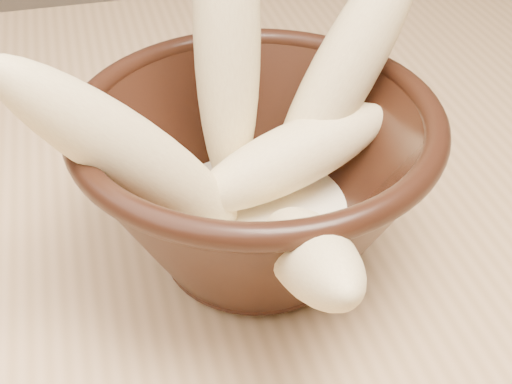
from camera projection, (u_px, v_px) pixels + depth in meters
The scene contains 8 objects.
table at pixel (350, 259), 0.60m from camera, with size 1.20×0.80×0.75m.
bowl at pixel (256, 179), 0.44m from camera, with size 0.22×0.22×0.12m.
milk_puddle at pixel (256, 216), 0.46m from camera, with size 0.12×0.12×0.02m, color #FBEDCA.
banana_upright at pixel (227, 34), 0.43m from camera, with size 0.04×0.04×0.21m, color #D8BA7F.
banana_left at pixel (128, 152), 0.38m from camera, with size 0.04×0.04×0.18m, color #D8BA7F.
banana_right at pixel (343, 73), 0.44m from camera, with size 0.04×0.04×0.18m, color #D8BA7F.
banana_across at pixel (293, 156), 0.44m from camera, with size 0.04×0.04×0.14m, color #D8BA7F.
banana_front at pixel (308, 253), 0.37m from camera, with size 0.04×0.04×0.15m, color #D8BA7F.
Camera 1 is at (-0.19, -0.40, 1.08)m, focal length 50.00 mm.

